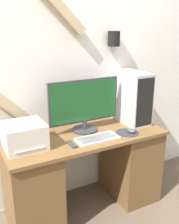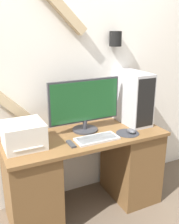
{
  "view_description": "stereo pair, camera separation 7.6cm",
  "coord_description": "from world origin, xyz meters",
  "px_view_note": "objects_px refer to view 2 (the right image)",
  "views": [
    {
      "loc": [
        -0.97,
        -1.6,
        1.69
      ],
      "look_at": [
        0.04,
        0.29,
        0.97
      ],
      "focal_mm": 42.0,
      "sensor_mm": 36.0,
      "label": 1
    },
    {
      "loc": [
        -0.9,
        -1.64,
        1.69
      ],
      "look_at": [
        0.04,
        0.29,
        0.97
      ],
      "focal_mm": 42.0,
      "sensor_mm": 36.0,
      "label": 2
    }
  ],
  "objects_px": {
    "mouse": "(131,131)",
    "remote_control": "(71,144)",
    "keyboard": "(97,139)",
    "computer_tower": "(131,97)",
    "monitor": "(85,103)",
    "printer": "(23,135)"
  },
  "relations": [
    {
      "from": "printer",
      "to": "keyboard",
      "type": "bearing_deg",
      "value": -13.41
    },
    {
      "from": "monitor",
      "to": "printer",
      "type": "bearing_deg",
      "value": -170.61
    },
    {
      "from": "remote_control",
      "to": "printer",
      "type": "bearing_deg",
      "value": 158.32
    },
    {
      "from": "keyboard",
      "to": "printer",
      "type": "relative_size",
      "value": 1.17
    },
    {
      "from": "monitor",
      "to": "remote_control",
      "type": "xyz_separation_m",
      "value": [
        -0.23,
        -0.23,
        -0.25
      ]
    },
    {
      "from": "mouse",
      "to": "remote_control",
      "type": "relative_size",
      "value": 0.71
    },
    {
      "from": "keyboard",
      "to": "mouse",
      "type": "height_order",
      "value": "mouse"
    },
    {
      "from": "monitor",
      "to": "keyboard",
      "type": "distance_m",
      "value": 0.34
    },
    {
      "from": "mouse",
      "to": "keyboard",
      "type": "bearing_deg",
      "value": 177.65
    },
    {
      "from": "computer_tower",
      "to": "monitor",
      "type": "bearing_deg",
      "value": -177.9
    },
    {
      "from": "mouse",
      "to": "remote_control",
      "type": "distance_m",
      "value": 0.57
    },
    {
      "from": "computer_tower",
      "to": "remote_control",
      "type": "relative_size",
      "value": 3.74
    },
    {
      "from": "monitor",
      "to": "computer_tower",
      "type": "height_order",
      "value": "computer_tower"
    },
    {
      "from": "computer_tower",
      "to": "remote_control",
      "type": "height_order",
      "value": "computer_tower"
    },
    {
      "from": "monitor",
      "to": "computer_tower",
      "type": "bearing_deg",
      "value": 2.1
    },
    {
      "from": "monitor",
      "to": "remote_control",
      "type": "relative_size",
      "value": 5.01
    },
    {
      "from": "keyboard",
      "to": "computer_tower",
      "type": "relative_size",
      "value": 0.73
    },
    {
      "from": "monitor",
      "to": "remote_control",
      "type": "bearing_deg",
      "value": -134.99
    },
    {
      "from": "keyboard",
      "to": "mouse",
      "type": "xyz_separation_m",
      "value": [
        0.34,
        -0.01,
        0.01
      ]
    },
    {
      "from": "monitor",
      "to": "computer_tower",
      "type": "xyz_separation_m",
      "value": [
        0.51,
        0.02,
        -0.01
      ]
    },
    {
      "from": "monitor",
      "to": "mouse",
      "type": "distance_m",
      "value": 0.48
    },
    {
      "from": "computer_tower",
      "to": "printer",
      "type": "height_order",
      "value": "computer_tower"
    }
  ]
}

